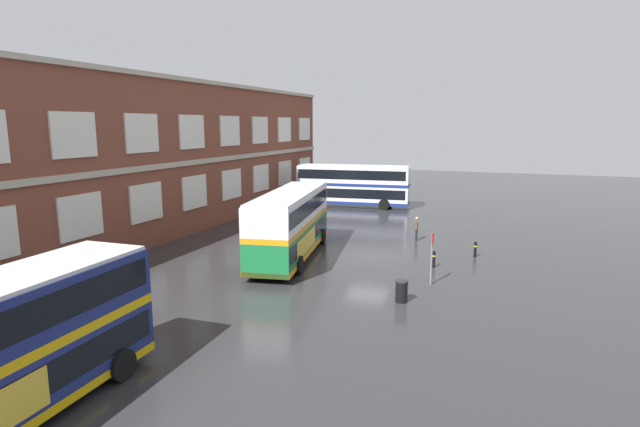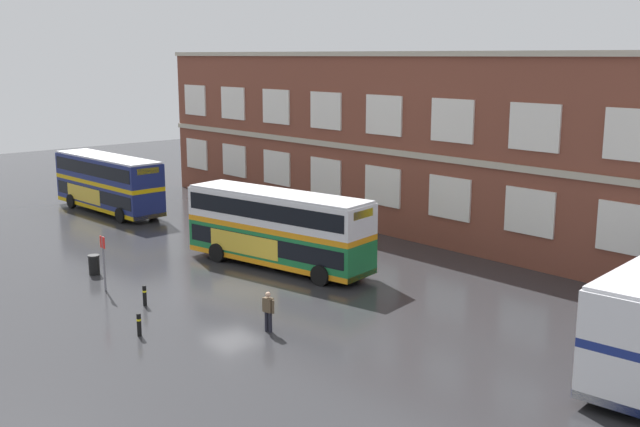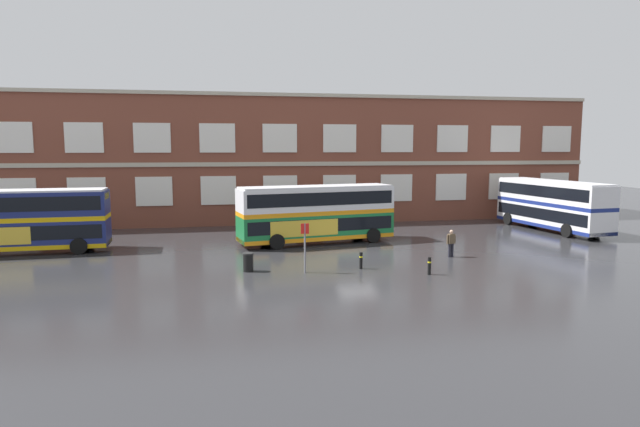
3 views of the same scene
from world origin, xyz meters
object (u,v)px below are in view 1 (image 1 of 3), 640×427
at_px(double_decker_far, 353,185).
at_px(safety_bollard_east, 475,249).
at_px(double_decker_middle, 291,223).
at_px(bus_stand_flag, 432,254).
at_px(station_litter_bin, 402,291).
at_px(safety_bollard_west, 434,259).
at_px(waiting_passenger, 417,228).

relative_size(double_decker_far, safety_bollard_east, 11.80).
xyz_separation_m(double_decker_middle, bus_stand_flag, (-2.26, -8.86, -0.51)).
xyz_separation_m(bus_stand_flag, safety_bollard_east, (6.45, -1.72, -1.14)).
height_order(station_litter_bin, safety_bollard_west, station_litter_bin).
distance_m(waiting_passenger, safety_bollard_west, 6.70).
xyz_separation_m(double_decker_middle, safety_bollard_east, (4.19, -10.58, -1.66)).
bearing_deg(station_litter_bin, bus_stand_flag, -16.32).
bearing_deg(double_decker_middle, station_litter_bin, -123.42).
distance_m(double_decker_far, station_litter_bin, 27.21).
bearing_deg(safety_bollard_east, waiting_passenger, 53.38).
bearing_deg(bus_stand_flag, safety_bollard_east, -14.89).
relative_size(double_decker_far, waiting_passenger, 6.60).
bearing_deg(waiting_passenger, safety_bollard_east, -126.62).
distance_m(waiting_passenger, bus_stand_flag, 9.91).
bearing_deg(safety_bollard_east, safety_bollard_west, 147.60).
bearing_deg(safety_bollard_east, station_litter_bin, 164.65).
relative_size(waiting_passenger, safety_bollard_east, 1.79).
bearing_deg(double_decker_far, station_litter_bin, -157.90).
relative_size(double_decker_far, bus_stand_flag, 4.15).
xyz_separation_m(double_decker_middle, station_litter_bin, (-5.27, -7.98, -1.63)).
bearing_deg(double_decker_middle, waiting_passenger, -41.18).
distance_m(double_decker_middle, bus_stand_flag, 9.16).
height_order(waiting_passenger, station_litter_bin, waiting_passenger).
xyz_separation_m(waiting_passenger, bus_stand_flag, (-9.57, -2.48, 0.70)).
height_order(double_decker_middle, bus_stand_flag, double_decker_middle).
bearing_deg(safety_bollard_west, station_litter_bin, 174.95).
bearing_deg(double_decker_middle, bus_stand_flag, -104.32).
distance_m(bus_stand_flag, station_litter_bin, 3.32).
height_order(waiting_passenger, bus_stand_flag, bus_stand_flag).
relative_size(bus_stand_flag, station_litter_bin, 2.62).
xyz_separation_m(double_decker_far, bus_stand_flag, (-22.16, -11.10, -0.51)).
relative_size(double_decker_far, safety_bollard_west, 11.80).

